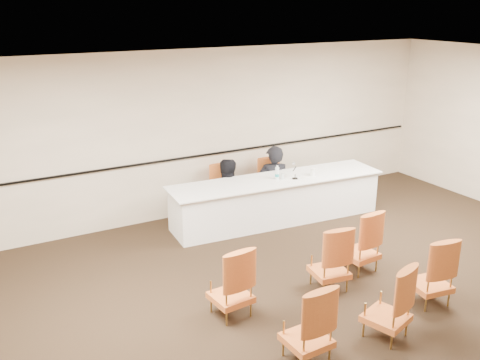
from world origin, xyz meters
name	(u,v)px	position (x,y,z in m)	size (l,w,h in m)	color
floor	(339,312)	(0.00, 0.00, 0.00)	(10.00, 10.00, 0.00)	black
ceiling	(356,74)	(0.00, 0.00, 3.00)	(10.00, 10.00, 0.00)	white
wall_back	(202,133)	(0.00, 4.00, 1.50)	(10.00, 0.04, 3.00)	beige
wall_rail	(204,155)	(0.00, 3.96, 1.10)	(9.80, 0.04, 0.03)	black
panel_table	(277,200)	(0.94, 2.93, 0.39)	(3.93, 0.90, 0.79)	white
panelist_main	(273,190)	(1.21, 3.49, 0.36)	(0.63, 0.41, 1.72)	black
panelist_main_chair	(273,184)	(1.21, 3.49, 0.47)	(0.50, 0.50, 0.95)	#AB461E
panelist_second	(226,202)	(0.24, 3.57, 0.28)	(0.79, 0.62, 1.62)	black
panelist_second_chair	(226,191)	(0.24, 3.57, 0.47)	(0.50, 0.50, 0.95)	#AB461E
papers	(307,176)	(1.50, 2.82, 0.79)	(0.30, 0.22, 0.00)	white
microphone	(295,172)	(1.21, 2.77, 0.92)	(0.10, 0.19, 0.27)	black
water_bottle	(277,172)	(0.93, 2.93, 0.91)	(0.07, 0.07, 0.25)	teal
drinking_glass	(282,176)	(1.01, 2.88, 0.84)	(0.06, 0.06, 0.10)	silver
coffee_cup	(313,172)	(1.58, 2.77, 0.86)	(0.09, 0.09, 0.14)	white
aud_chair_front_left	(231,281)	(-1.24, 0.62, 0.47)	(0.50, 0.50, 0.95)	#AB461E
aud_chair_front_mid	(330,257)	(0.25, 0.54, 0.47)	(0.50, 0.50, 0.95)	#AB461E
aud_chair_front_right	(360,240)	(0.97, 0.76, 0.47)	(0.50, 0.50, 0.95)	#AB461E
aud_chair_back_left	(307,322)	(-0.94, -0.57, 0.47)	(0.50, 0.50, 0.95)	#AB461E
aud_chair_back_mid	(388,301)	(0.13, -0.67, 0.47)	(0.50, 0.50, 0.95)	#AB461E
aud_chair_back_right	(431,269)	(1.16, -0.38, 0.47)	(0.50, 0.50, 0.95)	#AB461E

